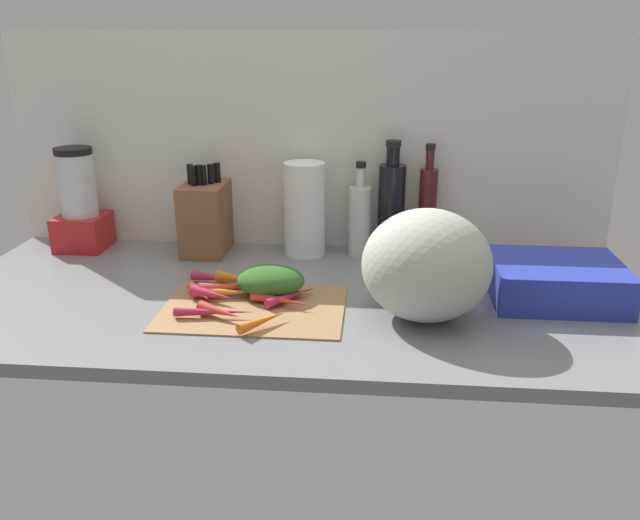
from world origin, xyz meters
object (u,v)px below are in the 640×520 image
object	(u,v)px
carrot_3	(220,312)
bottle_2	(427,209)
carrot_5	(282,300)
bottle_0	(360,219)
carrot_6	(223,278)
carrot_8	(226,292)
bottle_1	(391,207)
carrot_0	(292,295)
carrot_2	(232,288)
carrot_9	(212,294)
carrot_10	(284,292)
blender_appliance	(80,206)
dish_rack	(556,281)
paper_towel_roll	(306,209)
winter_squash	(426,265)
cutting_board	(254,307)
carrot_1	(263,321)
carrot_11	(241,280)
carrot_4	(214,312)
knife_block	(206,217)
carrot_7	(199,292)

from	to	relation	value
carrot_3	bottle_2	size ratio (longest dim) A/B	0.36
carrot_5	bottle_0	distance (cm)	43.68
carrot_6	carrot_8	world-z (taller)	same
bottle_1	carrot_0	bearing A→B (deg)	-121.41
carrot_2	bottle_1	world-z (taller)	bottle_1
bottle_2	carrot_0	bearing A→B (deg)	-130.51
carrot_3	carrot_8	world-z (taller)	carrot_3
carrot_9	carrot_10	xyz separation A→B (cm)	(16.11, 3.64, -0.37)
carrot_5	blender_appliance	bearing A→B (deg)	149.19
dish_rack	carrot_8	bearing A→B (deg)	-174.24
carrot_3	carrot_6	world-z (taller)	carrot_3
paper_towel_roll	winter_squash	bearing A→B (deg)	-53.04
carrot_0	carrot_5	bearing A→B (deg)	-119.93
cutting_board	carrot_8	distance (cm)	8.81
carrot_1	bottle_2	world-z (taller)	bottle_2
carrot_6	bottle_1	distance (cm)	51.65
winter_squash	bottle_2	size ratio (longest dim) A/B	0.90
blender_appliance	cutting_board	bearing A→B (deg)	-34.16
carrot_3	carrot_11	world-z (taller)	carrot_11
carrot_5	carrot_6	bearing A→B (deg)	143.50
carrot_4	paper_towel_roll	size ratio (longest dim) A/B	0.68
cutting_board	winter_squash	world-z (taller)	winter_squash
carrot_6	carrot_0	bearing A→B (deg)	-25.55
carrot_8	knife_block	bearing A→B (deg)	111.32
carrot_5	dish_rack	world-z (taller)	dish_rack
carrot_8	winter_squash	size ratio (longest dim) A/B	0.40
carrot_4	bottle_0	bearing A→B (deg)	57.46
winter_squash	dish_rack	size ratio (longest dim) A/B	0.94
carrot_2	bottle_2	size ratio (longest dim) A/B	0.49
cutting_board	carrot_5	xyz separation A→B (cm)	(6.39, 0.90, 1.58)
blender_appliance	bottle_0	bearing A→B (deg)	1.16
carrot_4	bottle_0	size ratio (longest dim) A/B	0.67
cutting_board	carrot_6	size ratio (longest dim) A/B	2.48
carrot_8	carrot_5	bearing A→B (deg)	-14.59
carrot_4	bottle_2	size ratio (longest dim) A/B	0.57
carrot_7	carrot_9	distance (cm)	4.35
carrot_5	dish_rack	size ratio (longest dim) A/B	0.50
winter_squash	carrot_8	bearing A→B (deg)	173.14
carrot_0	blender_appliance	size ratio (longest dim) A/B	0.51
carrot_11	winter_squash	world-z (taller)	winter_squash
carrot_8	bottle_1	size ratio (longest dim) A/B	0.35
carrot_9	bottle_2	world-z (taller)	bottle_2
carrot_8	knife_block	world-z (taller)	knife_block
bottle_0	bottle_2	distance (cm)	18.90
carrot_4	carrot_7	distance (cm)	12.54
carrot_11	winter_squash	xyz separation A→B (cm)	(43.54, -12.93, 9.91)
cutting_board	bottle_2	bearing A→B (deg)	46.06
carrot_6	carrot_4	bearing A→B (deg)	-82.00
carrot_6	winter_squash	size ratio (longest dim) A/B	0.59
carrot_5	paper_towel_roll	xyz separation A→B (cm)	(1.23, 38.86, 11.06)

